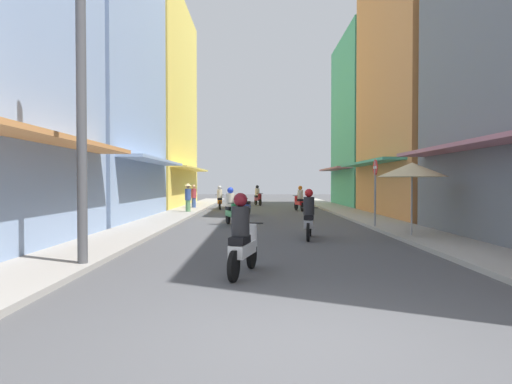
{
  "coord_description": "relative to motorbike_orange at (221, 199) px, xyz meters",
  "views": [
    {
      "loc": [
        -0.54,
        -4.65,
        1.77
      ],
      "look_at": [
        -0.59,
        13.17,
        1.38
      ],
      "focal_mm": 30.07,
      "sensor_mm": 36.0,
      "label": 1
    }
  ],
  "objects": [
    {
      "name": "motorbike_blue",
      "position": [
        1.85,
        -5.8,
        -0.2
      ],
      "size": [
        0.66,
        1.78,
        0.96
      ],
      "color": "black",
      "rests_on": "ground"
    },
    {
      "name": "utility_pole",
      "position": [
        -1.13,
        -19.73,
        2.55
      ],
      "size": [
        0.2,
        1.2,
        6.36
      ],
      "color": "#4C4C4F",
      "rests_on": "ground"
    },
    {
      "name": "building_left_far",
      "position": [
        -5.85,
        3.51,
        6.9
      ],
      "size": [
        7.05,
        12.64,
        15.21
      ],
      "color": "#EFD159",
      "rests_on": "ground"
    },
    {
      "name": "pedestrian_midway",
      "position": [
        -1.71,
        -0.11,
        0.11
      ],
      "size": [
        0.34,
        0.34,
        1.63
      ],
      "color": "#334C8C",
      "rests_on": "ground"
    },
    {
      "name": "motorbike_green",
      "position": [
        1.41,
        -10.81,
        0.0
      ],
      "size": [
        0.73,
        1.75,
        1.58
      ],
      "color": "black",
      "rests_on": "ground"
    },
    {
      "name": "sidewalk_left",
      "position": [
        -1.87,
        -7.66,
        -0.64
      ],
      "size": [
        1.97,
        48.33,
        0.12
      ],
      "primitive_type": "cube",
      "color": "#9E9991",
      "rests_on": "ground"
    },
    {
      "name": "street_sign_no_entry",
      "position": [
        6.96,
        -12.21,
        1.01
      ],
      "size": [
        0.07,
        0.6,
        2.65
      ],
      "color": "gray",
      "rests_on": "ground"
    },
    {
      "name": "sidewalk_right",
      "position": [
        7.79,
        -7.66,
        -0.64
      ],
      "size": [
        1.97,
        48.33,
        0.12
      ],
      "primitive_type": "cube",
      "color": "#ADA89E",
      "rests_on": "ground"
    },
    {
      "name": "vendor_umbrella",
      "position": [
        7.33,
        -15.01,
        1.47
      ],
      "size": [
        2.15,
        2.15,
        2.4
      ],
      "color": "#99999E",
      "rests_on": "ground"
    },
    {
      "name": "motorbike_red",
      "position": [
        5.14,
        -1.7,
        0.0
      ],
      "size": [
        0.64,
        1.78,
        1.58
      ],
      "color": "black",
      "rests_on": "ground"
    },
    {
      "name": "motorbike_silver",
      "position": [
        4.09,
        -15.04,
        0.0
      ],
      "size": [
        0.59,
        1.8,
        1.58
      ],
      "color": "black",
      "rests_on": "ground"
    },
    {
      "name": "building_right_far",
      "position": [
        11.77,
        3.52,
        5.57
      ],
      "size": [
        7.05,
        8.67,
        12.55
      ],
      "color": "#4CB28C",
      "rests_on": "ground"
    },
    {
      "name": "motorbike_maroon",
      "position": [
        2.57,
        4.85,
        0.0
      ],
      "size": [
        0.69,
        1.76,
        1.58
      ],
      "color": "black",
      "rests_on": "ground"
    },
    {
      "name": "motorbike_white",
      "position": [
        2.17,
        -20.3,
        0.0
      ],
      "size": [
        0.67,
        1.77,
        1.58
      ],
      "color": "black",
      "rests_on": "ground"
    },
    {
      "name": "building_right_mid",
      "position": [
        11.77,
        -6.12,
        7.12
      ],
      "size": [
        7.05,
        9.74,
        15.67
      ],
      "color": "#D88C4C",
      "rests_on": "ground"
    },
    {
      "name": "ground_plane",
      "position": [
        2.96,
        -7.66,
        -0.7
      ],
      "size": [
        88.72,
        88.72,
        0.0
      ],
      "primitive_type": "plane",
      "color": "#4C4C4F"
    },
    {
      "name": "pedestrian_crossing",
      "position": [
        -1.46,
        -4.07,
        0.28
      ],
      "size": [
        0.44,
        0.44,
        1.75
      ],
      "color": "#598C59",
      "rests_on": "ground"
    },
    {
      "name": "motorbike_orange",
      "position": [
        0.0,
        0.0,
        0.0
      ],
      "size": [
        0.55,
        1.81,
        1.58
      ],
      "color": "black",
      "rests_on": "ground"
    },
    {
      "name": "building_left_mid",
      "position": [
        -5.85,
        -8.18,
        5.6
      ],
      "size": [
        7.05,
        9.61,
        12.62
      ],
      "color": "#8CA5CC",
      "rests_on": "ground"
    }
  ]
}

